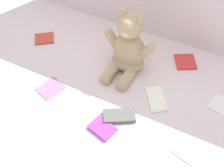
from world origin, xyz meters
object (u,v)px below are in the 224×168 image
(book_case_5, at_px, (185,62))
(book_case_7, at_px, (102,128))
(book_case_0, at_px, (51,88))
(book_case_8, at_px, (185,152))
(book_case_2, at_px, (156,99))
(book_case_6, at_px, (44,39))
(book_case_9, at_px, (220,104))
(book_case_3, at_px, (119,116))
(teddy_bear, at_px, (128,49))

(book_case_5, relative_size, book_case_7, 0.96)
(book_case_0, bearing_deg, book_case_8, -164.85)
(book_case_2, distance_m, book_case_8, 0.26)
(book_case_6, bearing_deg, book_case_2, -135.55)
(book_case_8, relative_size, book_case_9, 1.08)
(book_case_3, distance_m, book_case_8, 0.30)
(book_case_8, height_order, book_case_9, book_case_9)
(book_case_6, xyz_separation_m, book_case_7, (0.52, -0.35, 0.00))
(book_case_5, bearing_deg, book_case_6, 74.36)
(book_case_7, xyz_separation_m, book_case_8, (0.33, 0.05, -0.00))
(teddy_bear, xyz_separation_m, book_case_8, (0.39, -0.31, -0.11))
(book_case_3, relative_size, book_case_9, 1.46)
(book_case_6, distance_m, book_case_9, 0.91)
(book_case_9, bearing_deg, book_case_8, 90.29)
(book_case_0, relative_size, book_case_7, 1.07)
(book_case_6, height_order, book_case_7, book_case_7)
(book_case_5, height_order, book_case_6, book_case_5)
(teddy_bear, distance_m, book_case_8, 0.51)
(teddy_bear, relative_size, book_case_9, 3.34)
(book_case_0, height_order, book_case_5, book_case_5)
(book_case_2, xyz_separation_m, book_case_8, (0.19, -0.18, -0.00))
(book_case_0, relative_size, book_case_2, 0.82)
(book_case_0, xyz_separation_m, book_case_2, (0.44, 0.15, 0.00))
(teddy_bear, xyz_separation_m, book_case_6, (-0.46, -0.02, -0.11))
(book_case_9, bearing_deg, book_case_3, 48.06)
(book_case_3, bearing_deg, book_case_9, 94.16)
(book_case_2, distance_m, book_case_3, 0.18)
(book_case_2, xyz_separation_m, book_case_9, (0.25, 0.10, -0.00))
(teddy_bear, relative_size, book_case_2, 2.30)
(book_case_6, bearing_deg, book_case_3, -151.38)
(teddy_bear, distance_m, book_case_5, 0.30)
(book_case_6, height_order, book_case_9, book_case_6)
(book_case_5, bearing_deg, book_case_0, 102.48)
(book_case_5, distance_m, book_case_8, 0.48)
(book_case_5, height_order, book_case_7, book_case_7)
(book_case_8, bearing_deg, book_case_0, 100.65)
(book_case_3, distance_m, book_case_9, 0.44)
(book_case_5, xyz_separation_m, book_case_9, (0.21, -0.17, -0.00))
(book_case_2, distance_m, book_case_9, 0.27)
(book_case_8, bearing_deg, book_case_9, 0.93)
(book_case_3, relative_size, book_case_8, 1.35)
(book_case_0, xyz_separation_m, book_case_3, (0.34, -0.00, 0.01))
(book_case_3, height_order, book_case_8, book_case_3)
(book_case_3, height_order, book_case_7, book_case_3)
(teddy_bear, height_order, book_case_8, teddy_bear)
(teddy_bear, distance_m, book_case_0, 0.39)
(book_case_2, bearing_deg, teddy_bear, -66.51)
(book_case_9, bearing_deg, book_case_6, 12.25)
(book_case_0, bearing_deg, book_case_7, -177.21)
(book_case_5, bearing_deg, book_case_9, -158.31)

